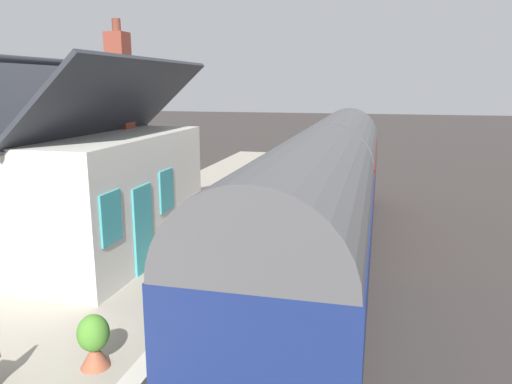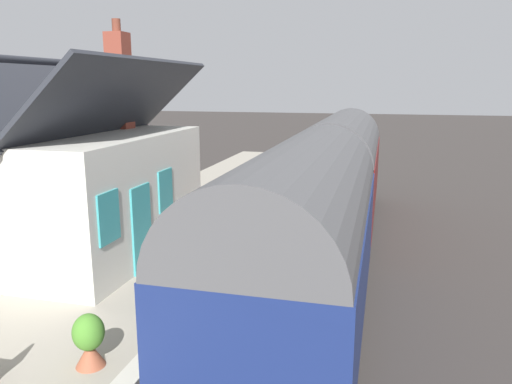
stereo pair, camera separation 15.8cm
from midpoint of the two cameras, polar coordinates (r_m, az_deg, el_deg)
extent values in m
plane|color=#383330|center=(16.96, 5.80, -6.32)|extent=(160.00, 160.00, 0.00)
cube|color=#A39B8C|center=(17.78, -6.63, -3.81)|extent=(32.00, 5.75, 0.98)
cube|color=beige|center=(16.88, 1.91, -2.86)|extent=(32.00, 0.36, 0.02)
cube|color=gray|center=(16.79, 11.31, -6.45)|extent=(52.00, 0.08, 0.14)
cube|color=gray|center=(16.92, 6.42, -6.14)|extent=(52.00, 0.08, 0.14)
cube|color=black|center=(19.85, 9.85, -2.61)|extent=(8.84, 2.29, 0.70)
cube|color=maroon|center=(19.52, 10.01, 1.65)|extent=(9.61, 2.70, 2.30)
cylinder|color=#515154|center=(19.35, 10.13, 5.00)|extent=(9.61, 2.65, 2.65)
cube|color=black|center=(19.62, 6.06, 2.67)|extent=(8.17, 0.03, 0.80)
cylinder|color=black|center=(22.65, 10.48, -0.78)|extent=(0.70, 2.16, 0.70)
cylinder|color=black|center=(17.09, 9.01, -5.04)|extent=(0.70, 2.16, 0.70)
cube|color=black|center=(24.22, 11.00, 4.62)|extent=(0.04, 2.16, 0.90)
cylinder|color=#F2EDCC|center=(24.38, 10.91, 2.35)|extent=(0.06, 0.24, 0.24)
cube|color=red|center=(24.51, 10.87, 1.32)|extent=(0.16, 2.56, 0.24)
cube|color=black|center=(10.86, 5.29, -15.47)|extent=(7.98, 2.29, 0.70)
cube|color=navy|center=(10.25, 5.46, -8.03)|extent=(8.67, 2.70, 2.30)
cylinder|color=#515154|center=(9.91, 5.59, -1.78)|extent=(8.67, 2.65, 2.65)
cube|color=black|center=(10.44, -1.96, -5.92)|extent=(7.37, 0.03, 0.80)
cylinder|color=black|center=(13.20, 7.17, -10.30)|extent=(0.70, 2.16, 0.70)
cube|color=silver|center=(13.78, -18.26, -0.23)|extent=(6.11, 3.88, 3.17)
cube|color=#2D3038|center=(12.98, -15.34, 10.22)|extent=(6.61, 2.19, 2.01)
cube|color=#2D3038|center=(14.04, -22.33, 9.87)|extent=(6.61, 2.19, 2.01)
cylinder|color=#2D3038|center=(13.49, -19.24, 13.80)|extent=(6.61, 0.16, 0.16)
cube|color=brown|center=(15.04, -15.21, 12.26)|extent=(0.56, 0.56, 2.71)
cylinder|color=brown|center=(15.13, -15.56, 18.07)|extent=(0.24, 0.24, 0.36)
cube|color=teal|center=(12.13, -12.72, -4.16)|extent=(0.90, 0.06, 2.10)
cube|color=teal|center=(10.79, -16.26, -2.84)|extent=(0.80, 0.05, 1.10)
cube|color=teal|center=(13.19, -10.09, 0.19)|extent=(0.80, 0.05, 1.10)
cube|color=brown|center=(24.52, 1.75, 2.98)|extent=(1.41, 0.44, 0.06)
cube|color=brown|center=(24.44, 2.17, 3.50)|extent=(1.40, 0.14, 0.40)
cube|color=black|center=(24.02, 1.42, 2.23)|extent=(0.07, 0.36, 0.44)
cube|color=black|center=(25.09, 2.07, 2.66)|extent=(0.07, 0.36, 0.44)
cube|color=brown|center=(19.42, -2.08, 0.49)|extent=(1.42, 0.46, 0.06)
cube|color=brown|center=(19.33, -1.57, 1.14)|extent=(1.40, 0.17, 0.40)
cube|color=black|center=(18.94, -2.49, -0.53)|extent=(0.08, 0.36, 0.44)
cube|color=black|center=(20.00, -1.69, 0.17)|extent=(0.08, 0.36, 0.44)
cube|color=brown|center=(26.97, 3.09, 3.83)|extent=(1.41, 0.43, 0.06)
cube|color=brown|center=(26.90, 3.47, 4.29)|extent=(1.40, 0.13, 0.40)
cube|color=black|center=(26.46, 2.82, 3.16)|extent=(0.07, 0.36, 0.44)
cube|color=black|center=(27.54, 3.34, 3.52)|extent=(0.07, 0.36, 0.44)
cone|color=#9E5138|center=(8.71, -18.12, -17.37)|extent=(0.47, 0.47, 0.41)
cylinder|color=#9E5138|center=(8.79, -18.04, -18.37)|extent=(0.26, 0.26, 0.06)
ellipsoid|color=#4C8C2D|center=(8.53, -18.30, -15.13)|extent=(0.51, 0.51, 0.60)
cone|color=#EB533A|center=(8.45, -18.38, -14.06)|extent=(0.12, 0.12, 0.20)
cone|color=gray|center=(23.44, 1.83, 1.82)|extent=(0.38, 0.38, 0.31)
cylinder|color=gray|center=(23.46, 1.82, 1.51)|extent=(0.21, 0.21, 0.06)
ellipsoid|color=#4C8C2D|center=(23.38, 1.83, 2.65)|extent=(0.54, 0.54, 0.45)
cylinder|color=#9E5138|center=(20.68, -9.58, 0.33)|extent=(0.47, 0.47, 0.38)
ellipsoid|color=#3D8438|center=(20.60, -9.62, 1.52)|extent=(0.69, 0.69, 0.69)
cone|color=#D16075|center=(20.55, -9.65, 2.18)|extent=(0.12, 0.12, 0.28)
cube|color=gray|center=(21.65, -0.86, 0.93)|extent=(1.07, 0.32, 0.30)
ellipsoid|color=olive|center=(21.60, -0.86, 1.63)|extent=(0.96, 0.29, 0.29)
camera|label=1|loc=(0.08, -89.72, 0.06)|focal=34.59mm
camera|label=2|loc=(0.08, 90.28, -0.06)|focal=34.59mm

